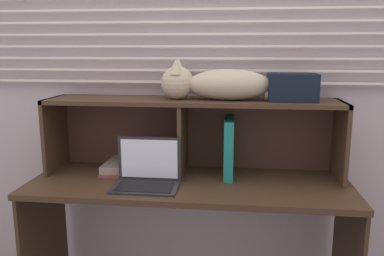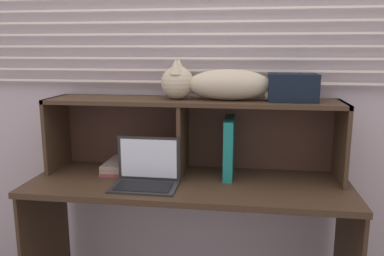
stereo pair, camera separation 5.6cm
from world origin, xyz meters
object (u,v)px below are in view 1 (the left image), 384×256
cat (216,84)px  book_stack (123,166)px  laptop (147,175)px  storage_box (292,87)px  binder_upright (229,147)px

cat → book_stack: cat is taller
laptop → storage_box: storage_box is taller
book_stack → laptop: bearing=-49.4°
binder_upright → storage_box: (0.31, 0.00, 0.32)m
binder_upright → storage_box: bearing=0.0°
binder_upright → cat: bearing=180.0°
cat → storage_box: 0.38m
cat → book_stack: (-0.51, 0.00, -0.46)m
binder_upright → book_stack: size_ratio=1.18×
laptop → book_stack: 0.29m
binder_upright → storage_box: size_ratio=1.28×
laptop → cat: bearing=33.7°
binder_upright → storage_box: storage_box is taller
laptop → storage_box: size_ratio=1.32×
cat → book_stack: size_ratio=2.90×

